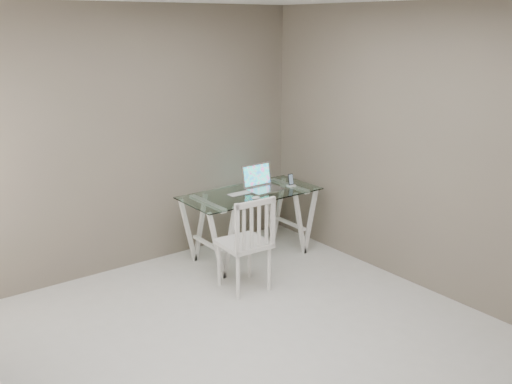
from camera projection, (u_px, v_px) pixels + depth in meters
room at (256, 141)px, 3.95m from camera, size 4.50×4.52×2.71m
desk at (250, 224)px, 6.25m from camera, size 1.50×0.70×0.75m
chair at (248, 240)px, 5.40m from camera, size 0.46×0.46×0.96m
laptop at (261, 183)px, 6.26m from camera, size 0.38×0.31×0.27m
keyboard at (240, 194)px, 6.09m from camera, size 0.28×0.12×0.01m
mouse at (256, 198)px, 5.91m from camera, size 0.10×0.06×0.03m
phone_dock at (291, 183)px, 6.37m from camera, size 0.08×0.08×0.14m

